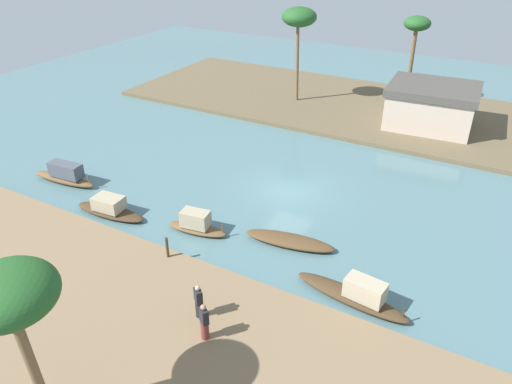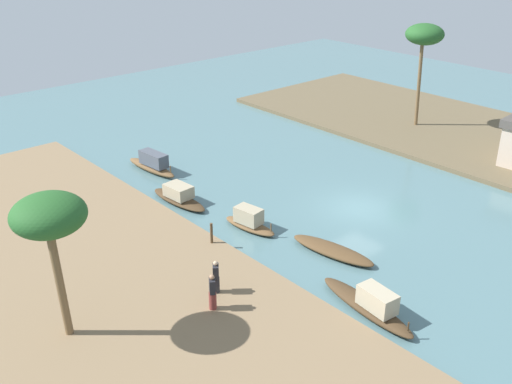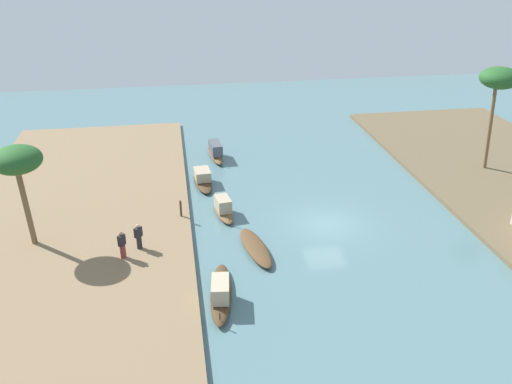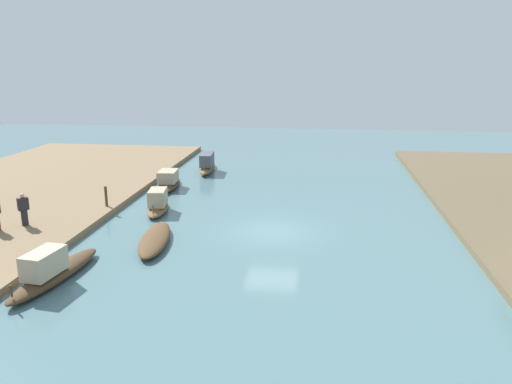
% 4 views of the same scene
% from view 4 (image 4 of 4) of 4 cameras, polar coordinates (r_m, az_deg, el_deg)
% --- Properties ---
extents(river_water, '(74.21, 74.21, 0.00)m').
position_cam_4_polar(river_water, '(24.15, 1.82, -4.41)').
color(river_water, slate).
rests_on(river_water, ground).
extents(sampan_upstream_small, '(4.43, 1.57, 1.13)m').
position_cam_4_polar(sampan_upstream_small, '(32.48, -9.86, 1.16)').
color(sampan_upstream_small, '#47331E').
rests_on(sampan_upstream_small, river_water).
extents(sampan_downstream_large, '(4.61, 1.32, 1.38)m').
position_cam_4_polar(sampan_downstream_large, '(36.84, -5.50, 3.12)').
color(sampan_downstream_large, brown).
rests_on(sampan_downstream_large, river_water).
extents(sampan_open_hull, '(5.31, 1.67, 1.35)m').
position_cam_4_polar(sampan_open_hull, '(20.10, -21.98, -8.19)').
color(sampan_open_hull, '#47331E').
rests_on(sampan_open_hull, river_water).
extents(sampan_with_tall_canopy, '(4.75, 1.93, 0.45)m').
position_cam_4_polar(sampan_with_tall_canopy, '(22.85, -11.33, -5.23)').
color(sampan_with_tall_canopy, brown).
rests_on(sampan_with_tall_canopy, river_water).
extents(sampan_with_red_awning, '(3.38, 1.48, 1.23)m').
position_cam_4_polar(sampan_with_red_awning, '(27.45, -11.00, -1.27)').
color(sampan_with_red_awning, brown).
rests_on(sampan_with_red_awning, river_water).
extents(person_on_near_bank, '(0.52, 0.48, 1.56)m').
position_cam_4_polar(person_on_near_bank, '(26.13, -24.70, -1.84)').
color(person_on_near_bank, '#232328').
rests_on(person_on_near_bank, riverbank_left).
extents(mooring_post, '(0.14, 0.14, 1.09)m').
position_cam_4_polar(mooring_post, '(28.06, -16.54, -0.46)').
color(mooring_post, '#4C3823').
rests_on(mooring_post, riverbank_left).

